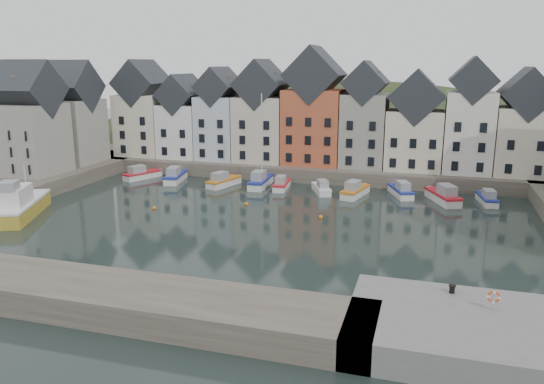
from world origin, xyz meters
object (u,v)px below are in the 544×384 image
at_px(large_vessel, 21,206).
at_px(life_ring_post, 494,297).
at_px(boat_a, 141,174).
at_px(boat_d, 260,181).
at_px(mooring_bollard, 452,289).

distance_m(large_vessel, life_ring_post, 50.67).
bearing_deg(large_vessel, boat_a, 60.68).
distance_m(boat_d, mooring_bollard, 42.63).
bearing_deg(boat_d, boat_a, 177.17).
relative_size(boat_d, mooring_bollard, 23.82).
bearing_deg(large_vessel, life_ring_post, -39.52).
distance_m(boat_a, mooring_bollard, 55.92).
xyz_separation_m(mooring_bollard, life_ring_post, (2.38, -1.97, 0.55)).
height_order(boat_a, mooring_bollard, mooring_bollard).
bearing_deg(boat_a, mooring_bollard, -15.20).
height_order(large_vessel, life_ring_post, large_vessel).
bearing_deg(boat_a, boat_d, 23.08).
height_order(boat_a, life_ring_post, life_ring_post).
bearing_deg(boat_d, mooring_bollard, -57.21).
relative_size(boat_d, life_ring_post, 10.26).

